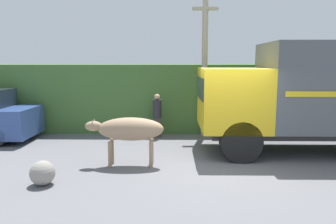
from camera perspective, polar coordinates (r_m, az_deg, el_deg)
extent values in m
plane|color=slate|center=(8.75, 9.43, -8.93)|extent=(60.00, 60.00, 0.00)
cube|color=#426B33|center=(14.87, 5.86, 3.34)|extent=(32.00, 5.78, 2.55)
cube|color=#2D2D2D|center=(10.39, 22.62, -3.04)|extent=(5.61, 1.88, 0.18)
cube|color=gold|center=(9.66, 11.10, 2.36)|extent=(1.83, 2.35, 1.73)
cube|color=#232D38|center=(9.51, 5.58, 4.27)|extent=(0.04, 2.00, 0.61)
cylinder|color=black|center=(8.96, 12.51, -4.93)|extent=(1.10, 0.52, 1.10)
ellipsoid|color=#9E7F60|center=(8.33, -6.50, -2.96)|extent=(1.67, 0.59, 0.59)
ellipsoid|color=#9E7F60|center=(8.49, -12.85, -2.40)|extent=(0.44, 0.26, 0.26)
cone|color=#B7AD93|center=(8.37, -13.03, -1.67)|extent=(0.06, 0.06, 0.11)
cone|color=#B7AD93|center=(8.56, -12.72, -1.43)|extent=(0.06, 0.06, 0.11)
cylinder|color=#9E7F60|center=(8.40, -10.10, -7.32)|extent=(0.09, 0.09, 0.66)
cylinder|color=#9E7F60|center=(8.71, -9.70, -6.74)|extent=(0.09, 0.09, 0.66)
cylinder|color=#9E7F60|center=(8.27, -2.99, -7.45)|extent=(0.09, 0.09, 0.66)
cylinder|color=#9E7F60|center=(8.58, -2.84, -6.86)|extent=(0.09, 0.09, 0.66)
cube|color=#38332D|center=(11.55, -1.89, -2.70)|extent=(0.26, 0.17, 0.72)
cylinder|color=#26262D|center=(11.44, -1.90, 0.58)|extent=(0.31, 0.31, 0.62)
sphere|color=tan|center=(11.39, -1.91, 2.64)|extent=(0.21, 0.21, 0.21)
cylinder|color=#9E998E|center=(11.74, 6.37, 8.12)|extent=(0.21, 0.21, 5.07)
cube|color=#9E998E|center=(11.88, 6.53, 17.45)|extent=(0.90, 0.17, 0.10)
sphere|color=gray|center=(7.64, -21.02, -9.89)|extent=(0.54, 0.54, 0.54)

